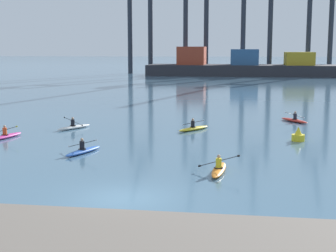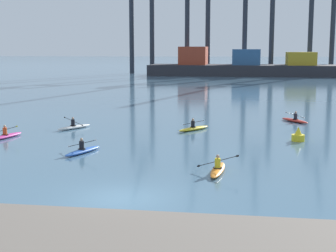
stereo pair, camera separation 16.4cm
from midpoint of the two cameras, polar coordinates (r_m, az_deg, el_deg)
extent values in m
plane|color=#476B84|center=(21.69, -4.98, -8.22)|extent=(800.00, 800.00, 0.00)
cube|color=#28282D|center=(121.34, 8.87, 6.26)|extent=(45.67, 11.83, 2.57)
cube|color=#993823|center=(121.88, 2.94, 7.97)|extent=(6.39, 8.28, 4.26)
cube|color=#2D5684|center=(121.25, 8.90, 7.73)|extent=(6.39, 8.28, 3.66)
cube|color=#B29323|center=(121.91, 14.86, 7.40)|extent=(6.39, 8.28, 3.00)
cylinder|color=#232833|center=(131.47, -4.11, 11.06)|extent=(1.20, 1.20, 23.37)
cylinder|color=#232833|center=(130.40, -1.79, 11.10)|extent=(1.20, 1.20, 23.37)
cylinder|color=#232833|center=(129.34, 2.23, 11.47)|extent=(1.20, 1.20, 24.99)
cylinder|color=#232833|center=(128.84, 4.58, 11.46)|extent=(1.20, 1.20, 24.99)
cylinder|color=#232833|center=(128.48, 8.75, 10.92)|extent=(1.20, 1.20, 22.83)
cylinder|color=#232833|center=(128.63, 11.73, 10.84)|extent=(1.20, 1.20, 22.83)
cylinder|color=#232833|center=(131.69, 15.90, 10.55)|extent=(1.20, 1.20, 22.45)
cylinder|color=#232833|center=(132.42, 18.21, 10.44)|extent=(1.20, 1.20, 22.45)
cylinder|color=yellow|center=(35.92, 14.66, -1.30)|extent=(0.90, 0.90, 0.45)
cone|color=yellow|center=(35.84, 14.69, -0.52)|extent=(0.50, 0.50, 0.55)
ellipsoid|color=#2856B2|center=(31.21, -9.49, -2.81)|extent=(1.65, 3.41, 0.26)
torus|color=black|center=(31.10, -9.61, -2.59)|extent=(0.62, 0.62, 0.05)
cylinder|color=black|center=(31.06, -9.62, -2.15)|extent=(0.30, 0.30, 0.50)
sphere|color=tan|center=(30.99, -9.64, -1.52)|extent=(0.19, 0.19, 0.19)
cylinder|color=black|center=(31.08, -9.57, -1.96)|extent=(1.94, 0.68, 0.60)
ellipsoid|color=silver|center=(31.74, -11.02, -2.30)|extent=(0.21, 0.10, 0.15)
ellipsoid|color=silver|center=(30.44, -8.06, -1.60)|extent=(0.21, 0.10, 0.15)
ellipsoid|color=red|center=(45.22, 14.26, 0.61)|extent=(2.41, 3.15, 0.26)
torus|color=black|center=(45.12, 14.35, 0.77)|extent=(0.68, 0.68, 0.05)
cylinder|color=#23232D|center=(45.09, 14.36, 1.07)|extent=(0.30, 0.30, 0.50)
sphere|color=tan|center=(45.05, 14.38, 1.51)|extent=(0.19, 0.19, 0.19)
cylinder|color=black|center=(45.12, 14.33, 1.21)|extent=(1.69, 1.16, 0.64)
ellipsoid|color=silver|center=(44.44, 13.34, 1.52)|extent=(0.19, 0.15, 0.16)
ellipsoid|color=silver|center=(45.80, 15.28, 0.90)|extent=(0.19, 0.15, 0.16)
ellipsoid|color=yellow|center=(39.42, 3.05, -0.29)|extent=(2.44, 3.13, 0.26)
torus|color=black|center=(39.32, 2.95, -0.11)|extent=(0.68, 0.68, 0.05)
cylinder|color=black|center=(39.29, 2.96, 0.24)|extent=(0.30, 0.30, 0.50)
sphere|color=tan|center=(39.24, 2.96, 0.74)|extent=(0.19, 0.19, 0.19)
cylinder|color=black|center=(39.31, 3.00, 0.39)|extent=(1.69, 1.20, 0.56)
ellipsoid|color=silver|center=(40.01, 1.90, 0.16)|extent=(0.19, 0.15, 0.15)
ellipsoid|color=silver|center=(38.62, 4.15, 0.62)|extent=(0.19, 0.15, 0.15)
ellipsoid|color=orange|center=(26.17, 5.85, -4.97)|extent=(0.87, 3.44, 0.26)
torus|color=black|center=(26.04, 5.83, -4.73)|extent=(0.53, 0.53, 0.05)
cylinder|color=gold|center=(25.98, 5.83, -4.21)|extent=(0.30, 0.30, 0.50)
sphere|color=tan|center=(25.91, 5.85, -3.46)|extent=(0.19, 0.19, 0.19)
cylinder|color=black|center=(26.01, 5.85, -3.97)|extent=(2.01, 0.20, 0.67)
ellipsoid|color=black|center=(26.22, 3.67, -4.55)|extent=(0.21, 0.06, 0.16)
ellipsoid|color=black|center=(25.83, 8.07, -3.38)|extent=(0.21, 0.06, 0.16)
ellipsoid|color=#C13384|center=(37.73, -17.77, -1.11)|extent=(1.32, 3.45, 0.26)
torus|color=black|center=(37.63, -17.88, -0.93)|extent=(0.58, 0.58, 0.05)
cylinder|color=#DB471E|center=(37.59, -17.89, -0.57)|extent=(0.30, 0.30, 0.50)
sphere|color=tan|center=(37.54, -17.92, -0.04)|extent=(0.19, 0.19, 0.19)
cylinder|color=black|center=(37.61, -17.85, -0.40)|extent=(1.98, 0.47, 0.63)
ellipsoid|color=yellow|center=(36.95, -16.66, -0.04)|extent=(0.21, 0.08, 0.16)
ellipsoid|color=silver|center=(40.78, -10.49, -0.13)|extent=(2.17, 3.27, 0.26)
torus|color=black|center=(40.70, -10.60, 0.05)|extent=(0.67, 0.67, 0.05)
cylinder|color=black|center=(40.66, -10.61, 0.39)|extent=(0.30, 0.30, 0.50)
sphere|color=tan|center=(40.61, -10.63, 0.87)|extent=(0.19, 0.19, 0.19)
cylinder|color=black|center=(40.68, -10.56, 0.53)|extent=(1.82, 1.02, 0.48)
ellipsoid|color=black|center=(41.41, -11.52, 0.96)|extent=(0.19, 0.13, 0.15)
ellipsoid|color=black|center=(39.96, -9.57, 0.09)|extent=(0.19, 0.13, 0.15)
camera|label=1|loc=(0.08, -89.88, 0.02)|focal=53.76mm
camera|label=2|loc=(0.08, 90.12, -0.02)|focal=53.76mm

